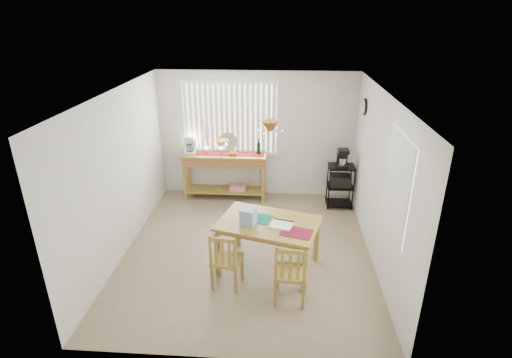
# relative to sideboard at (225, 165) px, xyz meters

# --- Properties ---
(ground) EXTENTS (4.00, 4.50, 0.01)m
(ground) POSITION_rel_sideboard_xyz_m (0.64, -1.99, -0.73)
(ground) COLOR gray
(room_shell) EXTENTS (4.20, 4.70, 2.70)m
(room_shell) POSITION_rel_sideboard_xyz_m (0.64, -1.97, 0.96)
(room_shell) COLOR silver
(room_shell) RESTS_ON ground
(sideboard) EXTENTS (1.72, 0.48, 0.97)m
(sideboard) POSITION_rel_sideboard_xyz_m (0.00, 0.00, 0.00)
(sideboard) COLOR olive
(sideboard) RESTS_ON ground
(sideboard_items) EXTENTS (1.64, 0.41, 0.74)m
(sideboard_items) POSITION_rel_sideboard_xyz_m (-0.30, 0.02, 0.39)
(sideboard_items) COLOR maroon
(sideboard_items) RESTS_ON sideboard
(wire_cart) EXTENTS (0.51, 0.41, 0.86)m
(wire_cart) POSITION_rel_sideboard_xyz_m (2.34, -0.25, -0.21)
(wire_cart) COLOR black
(wire_cart) RESTS_ON ground
(cart_items) EXTENTS (0.20, 0.24, 0.36)m
(cart_items) POSITION_rel_sideboard_xyz_m (2.34, -0.24, 0.30)
(cart_items) COLOR black
(cart_items) RESTS_ON wire_cart
(dining_table) EXTENTS (1.66, 1.30, 0.78)m
(dining_table) POSITION_rel_sideboard_xyz_m (0.99, -2.42, -0.04)
(dining_table) COLOR olive
(dining_table) RESTS_ON ground
(table_items) EXTENTS (1.10, 0.80, 0.25)m
(table_items) POSITION_rel_sideboard_xyz_m (0.82, -2.50, 0.15)
(table_items) COLOR #136E60
(table_items) RESTS_ON dining_table
(chair_left) EXTENTS (0.46, 0.46, 0.88)m
(chair_left) POSITION_rel_sideboard_xyz_m (0.42, -2.93, -0.30)
(chair_left) COLOR olive
(chair_left) RESTS_ON ground
(chair_right) EXTENTS (0.45, 0.45, 0.92)m
(chair_right) POSITION_rel_sideboard_xyz_m (1.32, -3.20, -0.28)
(chair_right) COLOR olive
(chair_right) RESTS_ON ground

